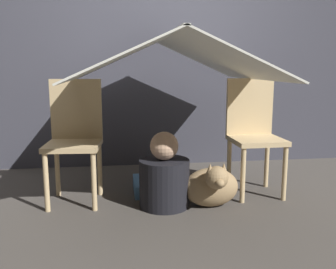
{
  "coord_description": "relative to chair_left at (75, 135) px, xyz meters",
  "views": [
    {
      "loc": [
        -0.36,
        -2.51,
        0.99
      ],
      "look_at": [
        0.0,
        0.18,
        0.49
      ],
      "focal_mm": 40.0,
      "sensor_mm": 36.0,
      "label": 1
    }
  ],
  "objects": [
    {
      "name": "sheet_canopy",
      "position": [
        0.68,
        -0.07,
        0.56
      ],
      "size": [
        1.38,
        1.47,
        0.32
      ],
      "color": "silver"
    },
    {
      "name": "wall_back",
      "position": [
        0.68,
        0.96,
        0.76
      ],
      "size": [
        7.0,
        0.05,
        2.5
      ],
      "color": "#3D3D47",
      "rests_on": "ground_plane"
    },
    {
      "name": "person_front",
      "position": [
        0.63,
        -0.23,
        -0.28
      ],
      "size": [
        0.36,
        0.36,
        0.54
      ],
      "color": "black",
      "rests_on": "ground_plane"
    },
    {
      "name": "chair_right",
      "position": [
        1.36,
        0.0,
        0.0
      ],
      "size": [
        0.39,
        0.39,
        0.9
      ],
      "rotation": [
        0.0,
        0.0,
        0.02
      ],
      "color": "#D1B27F",
      "rests_on": "ground_plane"
    },
    {
      "name": "chair_left",
      "position": [
        0.0,
        0.0,
        0.0
      ],
      "size": [
        0.41,
        0.41,
        0.9
      ],
      "rotation": [
        0.0,
        0.0,
        -0.08
      ],
      "color": "#D1B27F",
      "rests_on": "ground_plane"
    },
    {
      "name": "ground_plane",
      "position": [
        0.68,
        -0.25,
        -0.49
      ],
      "size": [
        8.8,
        8.8,
        0.0
      ],
      "primitive_type": "plane",
      "color": "#47423D"
    },
    {
      "name": "dog",
      "position": [
        0.96,
        -0.3,
        -0.33
      ],
      "size": [
        0.39,
        0.37,
        0.35
      ],
      "color": "#9E7F56",
      "rests_on": "ground_plane"
    },
    {
      "name": "floor_cushion",
      "position": [
        0.66,
        0.09,
        -0.44
      ],
      "size": [
        0.46,
        0.37,
        0.1
      ],
      "color": "#4C7FB2",
      "rests_on": "ground_plane"
    }
  ]
}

